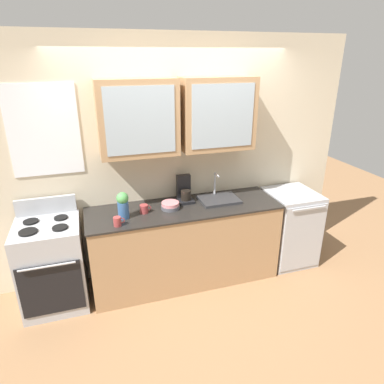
{
  "coord_description": "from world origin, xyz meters",
  "views": [
    {
      "loc": [
        -0.93,
        -3.19,
        2.43
      ],
      "look_at": [
        0.08,
        0.0,
        1.07
      ],
      "focal_mm": 31.77,
      "sensor_mm": 36.0,
      "label": 1
    }
  ],
  "objects_px": {
    "stove_range": "(52,265)",
    "cup_near_bowls": "(144,209)",
    "bowl_stack": "(170,206)",
    "cup_near_sink": "(118,221)",
    "vase": "(123,205)",
    "coffee_maker": "(185,192)",
    "sink_faucet": "(219,199)",
    "dishwasher": "(289,227)"
  },
  "relations": [
    {
      "from": "coffee_maker",
      "to": "sink_faucet",
      "type": "bearing_deg",
      "value": -17.56
    },
    {
      "from": "stove_range",
      "to": "vase",
      "type": "xyz_separation_m",
      "value": [
        0.74,
        -0.06,
        0.59
      ]
    },
    {
      "from": "stove_range",
      "to": "cup_near_bowls",
      "type": "bearing_deg",
      "value": -0.52
    },
    {
      "from": "dishwasher",
      "to": "coffee_maker",
      "type": "height_order",
      "value": "coffee_maker"
    },
    {
      "from": "coffee_maker",
      "to": "vase",
      "type": "bearing_deg",
      "value": -161.52
    },
    {
      "from": "bowl_stack",
      "to": "dishwasher",
      "type": "xyz_separation_m",
      "value": [
        1.5,
        -0.01,
        -0.49
      ]
    },
    {
      "from": "stove_range",
      "to": "cup_near_sink",
      "type": "relative_size",
      "value": 9.95
    },
    {
      "from": "cup_near_bowls",
      "to": "stove_range",
      "type": "bearing_deg",
      "value": 179.48
    },
    {
      "from": "bowl_stack",
      "to": "cup_near_sink",
      "type": "relative_size",
      "value": 1.81
    },
    {
      "from": "cup_near_sink",
      "to": "cup_near_bowls",
      "type": "distance_m",
      "value": 0.36
    },
    {
      "from": "stove_range",
      "to": "cup_near_bowls",
      "type": "distance_m",
      "value": 1.08
    },
    {
      "from": "sink_faucet",
      "to": "bowl_stack",
      "type": "distance_m",
      "value": 0.57
    },
    {
      "from": "cup_near_sink",
      "to": "dishwasher",
      "type": "relative_size",
      "value": 0.12
    },
    {
      "from": "sink_faucet",
      "to": "cup_near_bowls",
      "type": "distance_m",
      "value": 0.86
    },
    {
      "from": "dishwasher",
      "to": "bowl_stack",
      "type": "bearing_deg",
      "value": 179.53
    },
    {
      "from": "sink_faucet",
      "to": "coffee_maker",
      "type": "distance_m",
      "value": 0.39
    },
    {
      "from": "cup_near_sink",
      "to": "dishwasher",
      "type": "xyz_separation_m",
      "value": [
        2.08,
        0.22,
        -0.5
      ]
    },
    {
      "from": "bowl_stack",
      "to": "dishwasher",
      "type": "distance_m",
      "value": 1.58
    },
    {
      "from": "sink_faucet",
      "to": "stove_range",
      "type": "bearing_deg",
      "value": -178.26
    },
    {
      "from": "sink_faucet",
      "to": "cup_near_bowls",
      "type": "xyz_separation_m",
      "value": [
        -0.85,
        -0.06,
        0.02
      ]
    },
    {
      "from": "dishwasher",
      "to": "coffee_maker",
      "type": "xyz_separation_m",
      "value": [
        -1.29,
        0.18,
        0.56
      ]
    },
    {
      "from": "stove_range",
      "to": "bowl_stack",
      "type": "relative_size",
      "value": 5.49
    },
    {
      "from": "cup_near_sink",
      "to": "dishwasher",
      "type": "height_order",
      "value": "cup_near_sink"
    },
    {
      "from": "dishwasher",
      "to": "coffee_maker",
      "type": "distance_m",
      "value": 1.42
    },
    {
      "from": "stove_range",
      "to": "cup_near_bowls",
      "type": "height_order",
      "value": "stove_range"
    },
    {
      "from": "vase",
      "to": "cup_near_bowls",
      "type": "height_order",
      "value": "vase"
    },
    {
      "from": "cup_near_sink",
      "to": "coffee_maker",
      "type": "distance_m",
      "value": 0.88
    },
    {
      "from": "coffee_maker",
      "to": "cup_near_bowls",
      "type": "bearing_deg",
      "value": -159.82
    },
    {
      "from": "cup_near_sink",
      "to": "cup_near_bowls",
      "type": "relative_size",
      "value": 0.91
    },
    {
      "from": "vase",
      "to": "sink_faucet",
      "type": "bearing_deg",
      "value": 6.38
    },
    {
      "from": "vase",
      "to": "coffee_maker",
      "type": "relative_size",
      "value": 0.95
    },
    {
      "from": "vase",
      "to": "dishwasher",
      "type": "height_order",
      "value": "vase"
    },
    {
      "from": "sink_faucet",
      "to": "bowl_stack",
      "type": "xyz_separation_m",
      "value": [
        -0.57,
        -0.05,
        0.01
      ]
    },
    {
      "from": "stove_range",
      "to": "sink_faucet",
      "type": "xyz_separation_m",
      "value": [
        1.81,
        0.05,
        0.47
      ]
    },
    {
      "from": "bowl_stack",
      "to": "vase",
      "type": "height_order",
      "value": "vase"
    },
    {
      "from": "cup_near_sink",
      "to": "bowl_stack",
      "type": "bearing_deg",
      "value": 21.57
    },
    {
      "from": "sink_faucet",
      "to": "bowl_stack",
      "type": "height_order",
      "value": "sink_faucet"
    },
    {
      "from": "cup_near_bowls",
      "to": "coffee_maker",
      "type": "bearing_deg",
      "value": 20.18
    },
    {
      "from": "cup_near_bowls",
      "to": "dishwasher",
      "type": "xyz_separation_m",
      "value": [
        1.78,
        0.0,
        -0.5
      ]
    },
    {
      "from": "cup_near_sink",
      "to": "stove_range",
      "type": "bearing_deg",
      "value": 161.7
    },
    {
      "from": "bowl_stack",
      "to": "cup_near_sink",
      "type": "xyz_separation_m",
      "value": [
        -0.58,
        -0.23,
        0.01
      ]
    },
    {
      "from": "bowl_stack",
      "to": "cup_near_bowls",
      "type": "relative_size",
      "value": 1.65
    }
  ]
}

